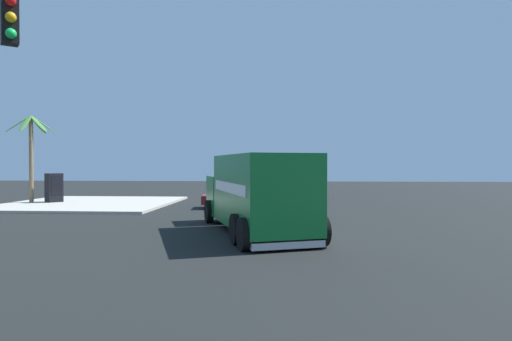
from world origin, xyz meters
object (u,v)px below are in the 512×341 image
Objects in this scene: palm_tree_far at (31,143)px; delivery_truck at (256,193)px; vending_machine_red at (54,188)px; pickup_maroon at (246,196)px.

delivery_truck is at bearing -124.54° from palm_tree_far.
vending_machine_red is 0.33× the size of palm_tree_far.
pickup_maroon is 14.36m from palm_tree_far.
vending_machine_red is (1.59, 12.60, 0.34)m from pickup_maroon.
palm_tree_far is (-0.26, 1.33, 2.86)m from vending_machine_red.
vending_machine_red is (10.70, 13.83, -0.45)m from delivery_truck.
vending_machine_red is at bearing -78.91° from palm_tree_far.
palm_tree_far reaches higher than delivery_truck.
palm_tree_far is (1.33, 13.93, 3.20)m from pickup_maroon.
delivery_truck is 1.54× the size of pickup_maroon.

